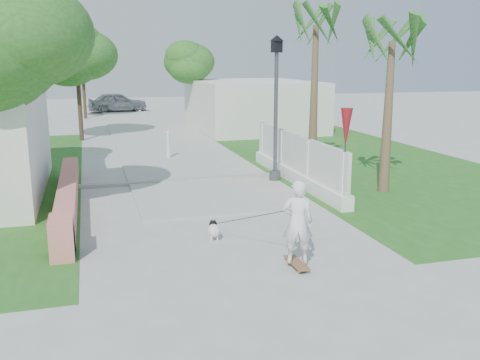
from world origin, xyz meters
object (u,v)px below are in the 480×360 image
object	(u,v)px
dog	(214,230)
street_lamp	(276,103)
bollard	(168,144)
skateboarder	(254,219)
parked_car	(117,102)
patio_umbrella	(346,129)

from	to	relation	value
dog	street_lamp	bearing A→B (deg)	65.70
street_lamp	bollard	size ratio (longest dim) A/B	4.07
street_lamp	skateboarder	distance (m)	6.87
skateboarder	parked_car	xyz separation A→B (m)	(-0.82, 30.46, 0.00)
dog	parked_car	bearing A→B (deg)	98.26
patio_umbrella	skateboarder	xyz separation A→B (m)	(-4.51, -5.11, -0.97)
bollard	parked_car	xyz separation A→B (m)	(-0.73, 19.85, 0.13)
street_lamp	skateboarder	bearing A→B (deg)	-113.12
bollard	dog	size ratio (longest dim) A/B	1.91
street_lamp	dog	bearing A→B (deg)	-122.05
parked_car	skateboarder	bearing A→B (deg)	176.90
patio_umbrella	parked_car	world-z (taller)	patio_umbrella
street_lamp	patio_umbrella	bearing A→B (deg)	-27.76
dog	patio_umbrella	bearing A→B (deg)	46.44
skateboarder	street_lamp	bearing A→B (deg)	-96.40
patio_umbrella	skateboarder	world-z (taller)	patio_umbrella
patio_umbrella	skateboarder	distance (m)	6.89
bollard	skateboarder	size ratio (longest dim) A/B	0.43
street_lamp	dog	size ratio (longest dim) A/B	7.79
street_lamp	bollard	bearing A→B (deg)	120.96
dog	bollard	bearing A→B (deg)	94.96
skateboarder	bollard	bearing A→B (deg)	-72.80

